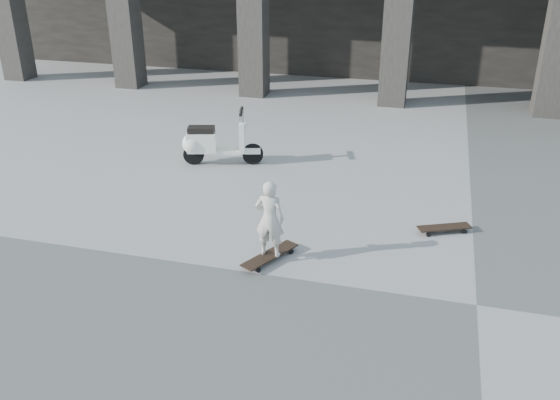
% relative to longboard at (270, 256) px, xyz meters
% --- Properties ---
extents(ground, '(90.00, 90.00, 0.00)m').
position_rel_longboard_xyz_m(ground, '(2.59, -0.36, -0.07)').
color(ground, '#51514E').
rests_on(ground, ground).
extents(longboard, '(0.60, 0.90, 0.09)m').
position_rel_longboard_xyz_m(longboard, '(0.00, 0.00, 0.00)').
color(longboard, black).
rests_on(longboard, ground).
extents(skateboard_spare, '(0.78, 0.50, 0.09)m').
position_rel_longboard_xyz_m(skateboard_spare, '(2.19, 1.41, -0.00)').
color(skateboard_spare, black).
rests_on(skateboard_spare, ground).
extents(child, '(0.38, 0.25, 1.04)m').
position_rel_longboard_xyz_m(child, '(0.00, -0.00, 0.54)').
color(child, beige).
rests_on(child, longboard).
extents(scooter, '(1.44, 0.68, 1.03)m').
position_rel_longboard_xyz_m(scooter, '(-2.05, 3.09, 0.34)').
color(scooter, black).
rests_on(scooter, ground).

